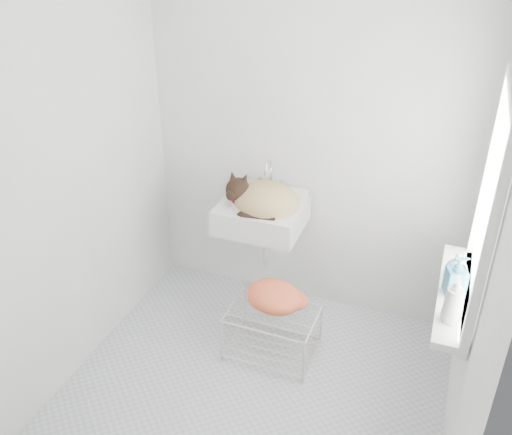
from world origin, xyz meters
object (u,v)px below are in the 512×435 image
(wire_rack, at_px, (272,334))
(bottle_c, at_px, (455,277))
(bottle_a, at_px, (450,321))
(bottle_b, at_px, (453,293))
(cat, at_px, (263,200))
(sink, at_px, (262,204))

(wire_rack, bearing_deg, bottle_c, -0.06)
(bottle_a, bearing_deg, wire_rack, 159.13)
(bottle_a, relative_size, bottle_b, 1.00)
(bottle_b, bearing_deg, cat, 155.74)
(bottle_a, bearing_deg, sink, 147.06)
(wire_rack, bearing_deg, cat, 118.48)
(bottle_a, distance_m, bottle_c, 0.38)
(wire_rack, relative_size, bottle_a, 2.59)
(sink, height_order, bottle_c, sink)
(cat, relative_size, bottle_c, 3.38)
(cat, distance_m, bottle_a, 1.45)
(sink, height_order, wire_rack, sink)
(wire_rack, bearing_deg, bottle_b, -8.61)
(cat, height_order, wire_rack, cat)
(cat, height_order, bottle_a, cat)
(sink, height_order, bottle_a, sink)
(cat, xyz_separation_m, bottle_c, (1.22, -0.40, -0.04))
(sink, bearing_deg, bottle_b, -24.73)
(bottle_a, xyz_separation_m, bottle_c, (0.00, 0.38, 0.00))
(cat, relative_size, bottle_a, 2.32)
(sink, bearing_deg, bottle_a, -32.94)
(sink, distance_m, wire_rack, 0.85)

